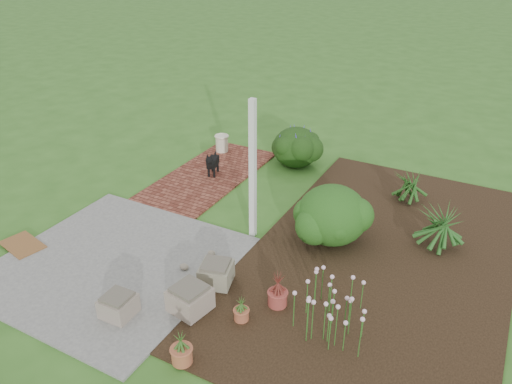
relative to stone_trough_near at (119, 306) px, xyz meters
The scene contains 19 objects.
ground 2.66m from the stone_trough_near, 82.76° to the left, with size 80.00×80.00×0.00m, color #33641F.
concrete_patio 1.28m from the stone_trough_near, 136.14° to the left, with size 3.50×3.50×0.04m, color slate.
brick_path 4.59m from the stone_trough_near, 107.32° to the left, with size 1.60×3.50×0.04m, color #59271C.
garden_bed 4.23m from the stone_trough_near, 47.84° to the left, with size 4.00×7.00×0.03m, color black.
veranda_post 3.00m from the stone_trough_near, 76.92° to the left, with size 0.10×0.10×2.50m, color white.
stone_trough_near is the anchor object (origin of this frame).
stone_trough_mid 0.99m from the stone_trough_near, 34.62° to the left, with size 0.50×0.50×0.34m, color gray.
stone_trough_far 1.49m from the stone_trough_near, 56.82° to the left, with size 0.46×0.46×0.31m, color gray.
coir_doormat 2.70m from the stone_trough_near, 168.86° to the left, with size 0.77×0.49×0.02m, color brown.
black_dog 4.57m from the stone_trough_near, 106.23° to the left, with size 0.30×0.59×0.52m.
cream_ceramic_urn 5.89m from the stone_trough_near, 107.78° to the left, with size 0.30×0.30×0.40m, color beige.
evergreen_shrub 3.76m from the stone_trough_near, 59.47° to the left, with size 1.20×1.20×1.02m, color #113E10.
agapanthus_clump_back 5.27m from the stone_trough_near, 47.42° to the left, with size 1.00×1.00×0.90m, color #154013, non-canonical shape.
agapanthus_clump_front 5.94m from the stone_trough_near, 62.49° to the left, with size 0.85×0.85×0.76m, color #103712, non-canonical shape.
pink_flower_patch 2.99m from the stone_trough_near, 25.09° to the left, with size 1.11×1.11×0.71m, color #113D0F, non-canonical shape.
terracotta_pot_bronze 2.23m from the stone_trough_near, 33.96° to the left, with size 0.28×0.28×0.23m, color #993C33.
terracotta_pot_small_left 1.71m from the stone_trough_near, 25.28° to the left, with size 0.21×0.21×0.17m, color #A35637.
terracotta_pot_small_right 1.31m from the stone_trough_near, 12.52° to the right, with size 0.26×0.26×0.22m, color #A75838.
purple_flowering_bush 5.83m from the stone_trough_near, 89.36° to the left, with size 1.07×1.07×0.91m, color black.
Camera 1 is at (3.91, -6.45, 4.82)m, focal length 35.00 mm.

